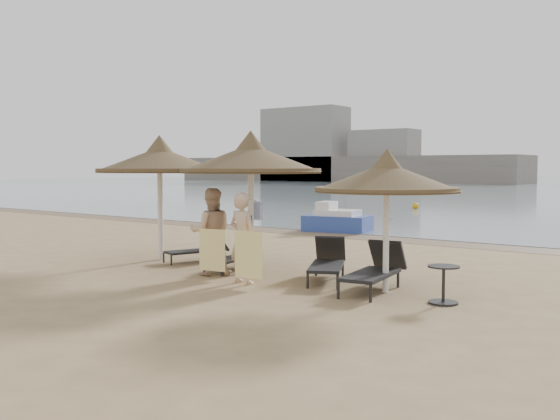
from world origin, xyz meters
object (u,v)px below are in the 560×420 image
at_px(palapa_right, 387,178).
at_px(lounger_near_left, 236,255).
at_px(palapa_center, 251,159).
at_px(lounger_near_right, 328,261).
at_px(person_left, 211,225).
at_px(person_right, 243,231).
at_px(side_table, 443,286).
at_px(lounger_far_right, 376,269).
at_px(pedal_boat, 337,220).
at_px(lounger_far_left, 200,248).
at_px(palapa_left, 160,161).

xyz_separation_m(palapa_right, lounger_near_left, (-4.06, 0.31, -1.87)).
bearing_deg(palapa_center, lounger_near_right, 5.57).
height_order(person_left, person_right, person_left).
xyz_separation_m(lounger_near_left, side_table, (5.34, -0.61, -0.02)).
height_order(palapa_right, lounger_far_right, palapa_right).
distance_m(palapa_right, pedal_boat, 11.49).
bearing_deg(lounger_far_left, lounger_near_right, 17.41).
relative_size(lounger_near_right, side_table, 3.02).
distance_m(palapa_left, lounger_near_right, 5.50).
relative_size(lounger_far_left, lounger_near_left, 0.99).
bearing_deg(side_table, palapa_left, 175.37).
bearing_deg(palapa_center, pedal_boat, 109.21).
bearing_deg(person_left, lounger_far_left, -82.56).
bearing_deg(palapa_left, pedal_boat, 90.08).
height_order(palapa_right, lounger_near_left, palapa_right).
distance_m(lounger_far_right, person_left, 3.89).
relative_size(palapa_center, lounger_far_left, 1.91).
bearing_deg(person_left, side_table, 139.51).
height_order(palapa_left, pedal_boat, palapa_left).
xyz_separation_m(lounger_far_left, person_right, (2.86, -1.68, 0.77)).
bearing_deg(palapa_left, palapa_center, -0.89).
height_order(lounger_far_left, lounger_far_right, lounger_far_right).
distance_m(lounger_near_right, side_table, 3.02).
distance_m(lounger_far_left, lounger_near_right, 4.03).
height_order(palapa_center, person_left, palapa_center).
distance_m(palapa_right, person_left, 4.21).
distance_m(palapa_left, person_right, 4.35).
xyz_separation_m(lounger_far_left, pedal_boat, (-1.03, 8.43, 0.08)).
height_order(lounger_near_left, side_table, lounger_near_left).
distance_m(lounger_near_left, lounger_far_right, 3.81).
height_order(side_table, person_left, person_left).
bearing_deg(person_right, lounger_near_right, -125.86).
bearing_deg(lounger_far_right, lounger_near_right, 155.62).
bearing_deg(lounger_near_right, palapa_center, 158.82).
xyz_separation_m(palapa_center, side_table, (4.88, -0.60, -2.27)).
relative_size(lounger_far_right, pedal_boat, 0.83).
xyz_separation_m(palapa_left, lounger_far_left, (1.02, 0.39, -2.25)).
bearing_deg(pedal_boat, lounger_far_left, -93.60).
xyz_separation_m(palapa_center, lounger_near_left, (-0.46, 0.01, -2.25)).
bearing_deg(palapa_center, palapa_left, 179.11).
height_order(palapa_right, pedal_boat, palapa_right).
relative_size(side_table, person_right, 0.31).
bearing_deg(person_right, lounger_far_right, -154.71).
distance_m(palapa_left, person_left, 3.16).
xyz_separation_m(lounger_near_left, person_right, (1.26, -1.25, 0.76)).
distance_m(side_table, person_left, 5.38).
relative_size(side_table, pedal_boat, 0.26).
bearing_deg(palapa_right, palapa_left, 176.98).
height_order(lounger_near_left, lounger_near_right, lounger_near_right).
relative_size(lounger_far_left, person_left, 0.76).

